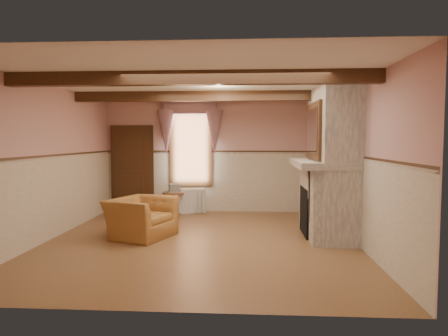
# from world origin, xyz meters

# --- Properties ---
(floor) EXTENTS (5.50, 6.00, 0.01)m
(floor) POSITION_xyz_m (0.00, 0.00, 0.00)
(floor) COLOR brown
(floor) RESTS_ON ground
(ceiling) EXTENTS (5.50, 6.00, 0.01)m
(ceiling) POSITION_xyz_m (0.00, 0.00, 2.80)
(ceiling) COLOR silver
(ceiling) RESTS_ON wall_back
(wall_back) EXTENTS (5.50, 0.02, 2.80)m
(wall_back) POSITION_xyz_m (0.00, 3.00, 1.40)
(wall_back) COLOR tan
(wall_back) RESTS_ON floor
(wall_front) EXTENTS (5.50, 0.02, 2.80)m
(wall_front) POSITION_xyz_m (0.00, -3.00, 1.40)
(wall_front) COLOR tan
(wall_front) RESTS_ON floor
(wall_left) EXTENTS (0.02, 6.00, 2.80)m
(wall_left) POSITION_xyz_m (-2.75, 0.00, 1.40)
(wall_left) COLOR tan
(wall_left) RESTS_ON floor
(wall_right) EXTENTS (0.02, 6.00, 2.80)m
(wall_right) POSITION_xyz_m (2.75, 0.00, 1.40)
(wall_right) COLOR tan
(wall_right) RESTS_ON floor
(wainscot) EXTENTS (5.50, 6.00, 1.50)m
(wainscot) POSITION_xyz_m (0.00, 0.00, 0.75)
(wainscot) COLOR beige
(wainscot) RESTS_ON floor
(chair_rail) EXTENTS (5.50, 6.00, 0.08)m
(chair_rail) POSITION_xyz_m (0.00, 0.00, 1.50)
(chair_rail) COLOR black
(chair_rail) RESTS_ON wainscot
(firebox) EXTENTS (0.20, 0.95, 0.90)m
(firebox) POSITION_xyz_m (2.00, 0.60, 0.45)
(firebox) COLOR black
(firebox) RESTS_ON floor
(armchair) EXTENTS (1.32, 1.40, 0.73)m
(armchair) POSITION_xyz_m (-1.13, 0.19, 0.36)
(armchair) COLOR #9E662D
(armchair) RESTS_ON floor
(side_table) EXTENTS (0.64, 0.64, 0.55)m
(side_table) POSITION_xyz_m (-0.96, 2.42, 0.28)
(side_table) COLOR brown
(side_table) RESTS_ON floor
(book_stack) EXTENTS (0.34, 0.38, 0.20)m
(book_stack) POSITION_xyz_m (-0.93, 2.46, 0.65)
(book_stack) COLOR #B7AD8C
(book_stack) RESTS_ON side_table
(radiator) EXTENTS (0.71, 0.45, 0.60)m
(radiator) POSITION_xyz_m (-0.55, 2.70, 0.30)
(radiator) COLOR silver
(radiator) RESTS_ON floor
(bowl) EXTENTS (0.37, 0.37, 0.09)m
(bowl) POSITION_xyz_m (2.24, 0.47, 1.47)
(bowl) COLOR brown
(bowl) RESTS_ON mantel
(mantel_clock) EXTENTS (0.14, 0.24, 0.20)m
(mantel_clock) POSITION_xyz_m (2.24, 1.25, 1.52)
(mantel_clock) COLOR black
(mantel_clock) RESTS_ON mantel
(oil_lamp) EXTENTS (0.11, 0.11, 0.28)m
(oil_lamp) POSITION_xyz_m (2.24, 1.23, 1.56)
(oil_lamp) COLOR gold
(oil_lamp) RESTS_ON mantel
(candle_red) EXTENTS (0.06, 0.06, 0.16)m
(candle_red) POSITION_xyz_m (2.24, -0.17, 1.50)
(candle_red) COLOR #A61714
(candle_red) RESTS_ON mantel
(jar_yellow) EXTENTS (0.06, 0.06, 0.12)m
(jar_yellow) POSITION_xyz_m (2.24, 0.20, 1.48)
(jar_yellow) COLOR yellow
(jar_yellow) RESTS_ON mantel
(fireplace) EXTENTS (0.85, 2.00, 2.80)m
(fireplace) POSITION_xyz_m (2.42, 0.60, 1.40)
(fireplace) COLOR gray
(fireplace) RESTS_ON floor
(mantel) EXTENTS (1.05, 2.05, 0.12)m
(mantel) POSITION_xyz_m (2.24, 0.60, 1.36)
(mantel) COLOR gray
(mantel) RESTS_ON fireplace
(overmantel_mirror) EXTENTS (0.06, 1.44, 1.04)m
(overmantel_mirror) POSITION_xyz_m (2.06, 0.60, 1.97)
(overmantel_mirror) COLOR silver
(overmantel_mirror) RESTS_ON fireplace
(door) EXTENTS (1.10, 0.10, 2.10)m
(door) POSITION_xyz_m (-2.10, 2.94, 1.05)
(door) COLOR black
(door) RESTS_ON floor
(window) EXTENTS (1.06, 0.08, 2.02)m
(window) POSITION_xyz_m (-0.60, 2.97, 1.65)
(window) COLOR white
(window) RESTS_ON wall_back
(window_drapes) EXTENTS (1.30, 0.14, 1.40)m
(window_drapes) POSITION_xyz_m (-0.60, 2.88, 2.25)
(window_drapes) COLOR gray
(window_drapes) RESTS_ON wall_back
(ceiling_beam_front) EXTENTS (5.50, 0.18, 0.20)m
(ceiling_beam_front) POSITION_xyz_m (0.00, -1.20, 2.70)
(ceiling_beam_front) COLOR black
(ceiling_beam_front) RESTS_ON ceiling
(ceiling_beam_back) EXTENTS (5.50, 0.18, 0.20)m
(ceiling_beam_back) POSITION_xyz_m (0.00, 1.20, 2.70)
(ceiling_beam_back) COLOR black
(ceiling_beam_back) RESTS_ON ceiling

